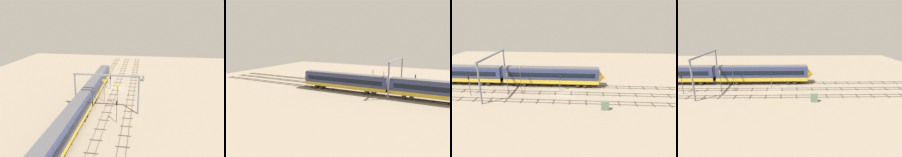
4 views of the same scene
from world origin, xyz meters
The scene contains 11 objects.
ground_plane centered at (0.00, 0.00, 0.00)m, with size 104.89×104.89×0.00m, color gray.
track_near_foreground centered at (0.00, -4.91, 0.06)m, with size 88.89×2.40×0.16m.
track_second_near centered at (0.00, 0.00, 0.07)m, with size 88.89×2.40×0.16m.
track_with_train centered at (0.00, 4.91, 0.06)m, with size 88.89×2.40×0.16m.
train centered at (-15.24, 4.91, 2.66)m, with size 50.40×3.24×4.80m.
overhead_gantry centered at (-16.26, 0.09, 6.46)m, with size 0.40×14.92×8.94m.
speed_sign_near_foreground centered at (-10.46, 1.69, 3.77)m, with size 0.14×0.86×6.00m.
speed_sign_mid_trackside centered at (-12.40, -1.94, 3.42)m, with size 0.14×0.89×5.32m.
signal_light_trackside_approach centered at (-20.85, -2.83, 3.13)m, with size 0.31×0.32×4.80m.
signal_light_trackside_departure centered at (-0.89, 1.62, 2.63)m, with size 0.31×0.32×3.97m.
relay_cabinet centered at (8.66, -8.05, 0.94)m, with size 1.44×0.65×1.87m.
Camera 4 is at (2.86, -44.70, 15.63)m, focal length 30.56 mm.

